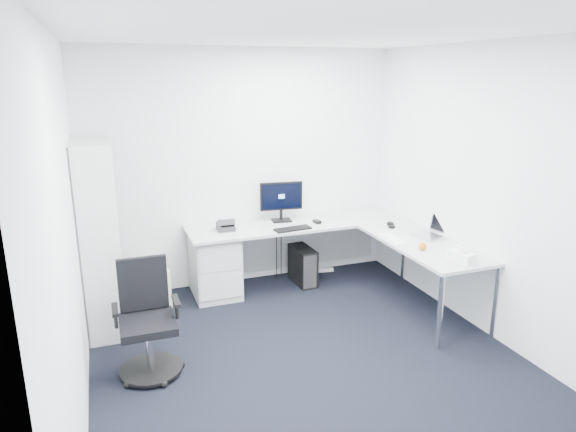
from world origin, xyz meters
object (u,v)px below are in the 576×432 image
object	(u,v)px
monitor	(281,201)
l_desk	(311,263)
bookshelf	(99,236)
task_chair	(147,321)
laptop	(429,226)

from	to	relation	value
monitor	l_desk	bearing A→B (deg)	-61.80
bookshelf	task_chair	xyz separation A→B (m)	(0.32, -1.06, -0.44)
l_desk	laptop	distance (m)	1.34
l_desk	monitor	world-z (taller)	monitor
l_desk	laptop	size ratio (longest dim) A/B	7.59
bookshelf	monitor	xyz separation A→B (m)	(1.99, 0.41, 0.08)
monitor	laptop	bearing A→B (deg)	-34.46
l_desk	bookshelf	world-z (taller)	bookshelf
bookshelf	task_chair	distance (m)	1.19
laptop	task_chair	bearing A→B (deg)	177.71
task_chair	laptop	size ratio (longest dim) A/B	2.81
task_chair	monitor	xyz separation A→B (m)	(1.68, 1.48, 0.52)
monitor	task_chair	bearing A→B (deg)	-131.85
task_chair	monitor	bearing A→B (deg)	41.60
monitor	laptop	xyz separation A→B (m)	(1.25, -1.10, -0.12)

